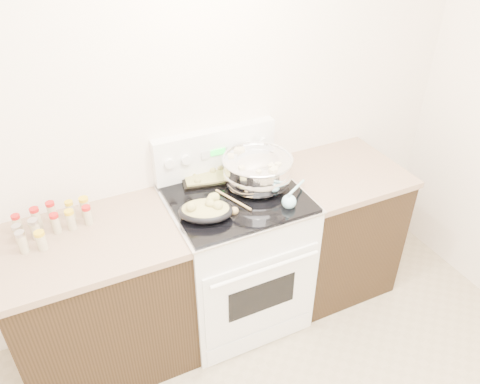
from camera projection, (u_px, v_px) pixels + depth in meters
room_shell at (362, 282)px, 1.03m from camera, size 4.10×3.60×2.75m
counter_left at (102, 301)px, 2.63m from camera, size 0.93×0.67×0.92m
counter_right at (333, 227)px, 3.18m from camera, size 0.73×0.67×0.92m
kitchen_range at (236, 255)px, 2.90m from camera, size 0.78×0.73×1.22m
mixing_bowl at (257, 172)px, 2.68m from camera, size 0.53×0.53×0.24m
roasting_pan at (206, 210)px, 2.45m from camera, size 0.35×0.30×0.12m
baking_sheet at (212, 174)px, 2.80m from camera, size 0.42×0.33×0.06m
wooden_spoon at (234, 206)px, 2.54m from camera, size 0.12×0.26×0.04m
blue_ladle at (290, 200)px, 2.55m from camera, size 0.23×0.20×0.10m
spice_jars at (50, 223)px, 2.38m from camera, size 0.39×0.24×0.13m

